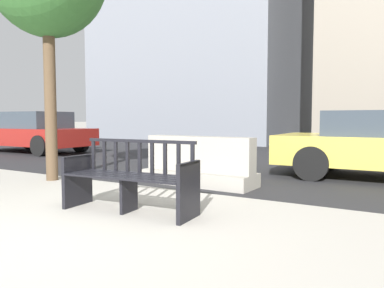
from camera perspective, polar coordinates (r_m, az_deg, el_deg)
ground_plane at (r=3.99m, az=-21.96°, el=-13.08°), size 200.00×200.00×0.00m
street_asphalt at (r=11.46m, az=15.36°, el=-1.96°), size 120.00×12.00×0.01m
street_bench at (r=4.67m, az=-9.44°, el=-5.39°), size 1.73×0.67×0.88m
jersey_barrier_centre at (r=6.47m, az=1.08°, el=-3.25°), size 2.02×0.73×0.84m
car_sedan_mid at (r=13.75m, az=-22.86°, el=1.62°), size 4.32×2.00×1.37m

